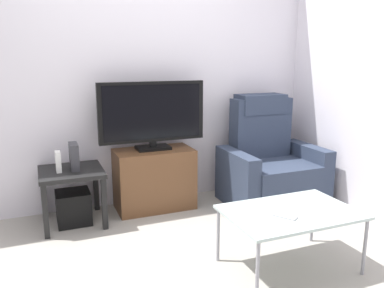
# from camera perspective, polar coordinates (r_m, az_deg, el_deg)

# --- Properties ---
(ground_plane) EXTENTS (6.40, 6.40, 0.00)m
(ground_plane) POSITION_cam_1_polar(r_m,az_deg,el_deg) (3.16, -2.55, -14.90)
(ground_plane) COLOR #9E998E
(wall_back) EXTENTS (6.40, 0.06, 2.60)m
(wall_back) POSITION_cam_1_polar(r_m,az_deg,el_deg) (3.89, -8.39, 10.13)
(wall_back) COLOR silver
(wall_back) RESTS_ON ground
(wall_side) EXTENTS (0.06, 4.48, 2.60)m
(wall_side) POSITION_cam_1_polar(r_m,az_deg,el_deg) (3.86, 24.94, 9.09)
(wall_side) COLOR silver
(wall_side) RESTS_ON ground
(tv_stand) EXTENTS (0.75, 0.41, 0.59)m
(tv_stand) POSITION_cam_1_polar(r_m,az_deg,el_deg) (3.84, -5.53, -5.09)
(tv_stand) COLOR brown
(tv_stand) RESTS_ON ground
(television) EXTENTS (1.03, 0.20, 0.65)m
(television) POSITION_cam_1_polar(r_m,az_deg,el_deg) (3.71, -5.82, 4.40)
(television) COLOR black
(television) RESTS_ON tv_stand
(recliner_armchair) EXTENTS (0.98, 0.78, 1.08)m
(recliner_armchair) POSITION_cam_1_polar(r_m,az_deg,el_deg) (4.10, 11.28, -3.00)
(recliner_armchair) COLOR #2D384C
(recliner_armchair) RESTS_ON ground
(side_table) EXTENTS (0.54, 0.54, 0.49)m
(side_table) POSITION_cam_1_polar(r_m,az_deg,el_deg) (3.60, -17.21, -4.86)
(side_table) COLOR black
(side_table) RESTS_ON ground
(subwoofer_box) EXTENTS (0.29, 0.29, 0.29)m
(subwoofer_box) POSITION_cam_1_polar(r_m,az_deg,el_deg) (3.69, -16.94, -8.84)
(subwoofer_box) COLOR black
(subwoofer_box) RESTS_ON ground
(book_upright) EXTENTS (0.04, 0.11, 0.18)m
(book_upright) POSITION_cam_1_polar(r_m,az_deg,el_deg) (3.53, -18.98, -2.46)
(book_upright) COLOR white
(book_upright) RESTS_ON side_table
(game_console) EXTENTS (0.07, 0.20, 0.23)m
(game_console) POSITION_cam_1_polar(r_m,az_deg,el_deg) (3.56, -16.87, -1.74)
(game_console) COLOR #333338
(game_console) RESTS_ON side_table
(coffee_table) EXTENTS (0.90, 0.60, 0.43)m
(coffee_table) POSITION_cam_1_polar(r_m,az_deg,el_deg) (2.81, 14.22, -9.96)
(coffee_table) COLOR #B2C6C1
(coffee_table) RESTS_ON ground
(cell_phone) EXTENTS (0.14, 0.16, 0.01)m
(cell_phone) POSITION_cam_1_polar(r_m,az_deg,el_deg) (2.69, 13.51, -10.23)
(cell_phone) COLOR #B7B7BC
(cell_phone) RESTS_ON coffee_table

